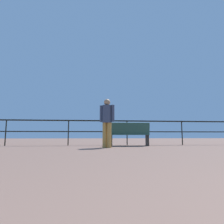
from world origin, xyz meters
TOP-DOWN VIEW (x-y plane):
  - pier_railing at (-0.00, 8.78)m, footprint 24.22×0.05m
  - bench_near_left at (-0.02, 8.11)m, footprint 1.50×0.72m
  - person_by_bench at (-0.97, 7.11)m, footprint 0.47×0.31m

SIDE VIEW (x-z plane):
  - bench_near_left at x=-0.02m, z-range 0.05..0.93m
  - pier_railing at x=0.00m, z-range 0.26..1.29m
  - person_by_bench at x=-0.97m, z-range 0.12..1.71m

